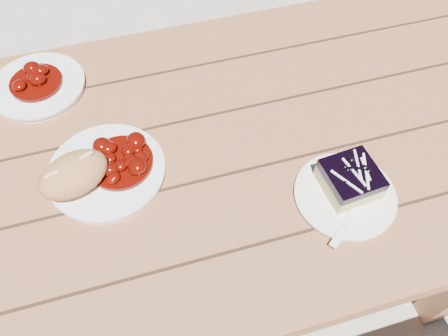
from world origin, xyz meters
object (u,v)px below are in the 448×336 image
object	(u,v)px
picnic_table	(114,210)
main_plate	(107,172)
bread_roll	(74,174)
dessert_plate	(345,196)
blueberry_cake	(350,179)
second_plate	(38,87)

from	to	relation	value
picnic_table	main_plate	xyz separation A→B (m)	(0.02, -0.01, 0.17)
picnic_table	bread_roll	xyz separation A→B (m)	(-0.03, -0.03, 0.21)
picnic_table	dessert_plate	xyz separation A→B (m)	(0.45, -0.19, 0.17)
picnic_table	blueberry_cake	size ratio (longest dim) A/B	19.16
dessert_plate	blueberry_cake	world-z (taller)	blueberry_cake
bread_roll	dessert_plate	xyz separation A→B (m)	(0.49, -0.16, -0.05)
bread_roll	dessert_plate	bearing A→B (deg)	-18.19
picnic_table	main_plate	distance (m)	0.17
bread_roll	blueberry_cake	distance (m)	0.52
second_plate	picnic_table	bearing A→B (deg)	-69.36
picnic_table	blueberry_cake	xyz separation A→B (m)	(0.46, -0.18, 0.20)
picnic_table	bread_roll	size ratio (longest dim) A/B	14.91
main_plate	blueberry_cake	size ratio (longest dim) A/B	2.16
picnic_table	blueberry_cake	bearing A→B (deg)	-21.05
blueberry_cake	second_plate	distance (m)	0.71
dessert_plate	main_plate	bearing A→B (deg)	157.36
main_plate	bread_roll	xyz separation A→B (m)	(-0.06, -0.02, 0.04)
second_plate	bread_roll	bearing A→B (deg)	-77.71
main_plate	bread_roll	world-z (taller)	bread_roll
blueberry_cake	second_plate	world-z (taller)	blueberry_cake
bread_roll	blueberry_cake	bearing A→B (deg)	-16.26
bread_roll	second_plate	size ratio (longest dim) A/B	0.65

